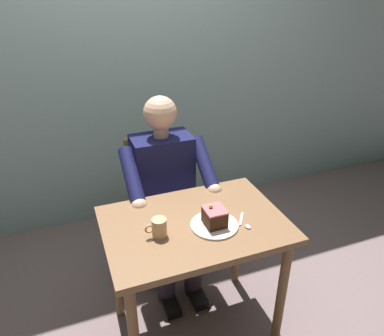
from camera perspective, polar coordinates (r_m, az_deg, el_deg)
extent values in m
plane|color=slate|center=(2.36, 0.35, -23.33)|extent=(14.00, 14.00, 0.00)
cube|color=#93B2B1|center=(2.83, -10.29, 20.53)|extent=(6.40, 0.12, 3.00)
cube|color=brown|center=(1.85, 0.42, -8.86)|extent=(0.90, 0.63, 0.04)
cylinder|color=brown|center=(2.07, 13.77, -18.44)|extent=(0.05, 0.05, 0.73)
cylinder|color=brown|center=(2.39, 7.08, -10.51)|extent=(0.05, 0.05, 0.73)
cylinder|color=brown|center=(2.20, -11.96, -14.83)|extent=(0.05, 0.05, 0.73)
cube|color=brown|center=(2.46, -4.46, -6.75)|extent=(0.42, 0.42, 0.04)
cube|color=brown|center=(2.49, -5.92, 0.24)|extent=(0.38, 0.04, 0.45)
cylinder|color=brown|center=(2.50, 0.99, -12.35)|extent=(0.04, 0.04, 0.45)
cylinder|color=brown|center=(2.43, -7.19, -14.19)|extent=(0.04, 0.04, 0.45)
cylinder|color=brown|center=(2.77, -1.78, -7.85)|extent=(0.04, 0.04, 0.45)
cylinder|color=brown|center=(2.70, -9.11, -9.33)|extent=(0.04, 0.04, 0.45)
cube|color=#151643|center=(2.29, -4.57, -1.17)|extent=(0.36, 0.22, 0.53)
sphere|color=#DEAF8B|center=(2.13, -4.99, 8.57)|extent=(0.20, 0.20, 0.20)
cylinder|color=#DEAF8B|center=(2.17, -4.86, 5.63)|extent=(0.09, 0.09, 0.06)
cylinder|color=#151643|center=(2.19, 1.90, 0.81)|extent=(0.08, 0.33, 0.26)
sphere|color=#DEAF8B|center=(2.11, 3.52, -3.59)|extent=(0.09, 0.09, 0.09)
cylinder|color=#151643|center=(2.08, -9.40, -1.15)|extent=(0.08, 0.33, 0.26)
sphere|color=#DEAF8B|center=(1.99, -8.18, -5.89)|extent=(0.09, 0.09, 0.09)
cylinder|color=#362736|center=(2.37, -1.37, -8.13)|extent=(0.13, 0.38, 0.14)
cylinder|color=#362736|center=(2.33, -5.60, -9.01)|extent=(0.13, 0.38, 0.14)
cylinder|color=#362736|center=(2.39, 0.19, -15.05)|extent=(0.11, 0.11, 0.43)
cube|color=black|center=(2.48, 0.70, -19.12)|extent=(0.09, 0.22, 0.05)
cylinder|color=#362736|center=(2.35, -4.09, -16.07)|extent=(0.11, 0.11, 0.43)
cube|color=black|center=(2.44, -3.49, -20.18)|extent=(0.09, 0.22, 0.05)
cylinder|color=silver|center=(1.81, 3.49, -8.85)|extent=(0.23, 0.23, 0.01)
cube|color=#381D0E|center=(1.79, 3.53, -7.68)|extent=(0.10, 0.11, 0.08)
cube|color=#D6616B|center=(1.76, 3.57, -6.50)|extent=(0.10, 0.11, 0.01)
sphere|color=gold|center=(1.76, 2.94, -5.95)|extent=(0.02, 0.02, 0.02)
cylinder|color=tan|center=(1.73, -5.11, -9.22)|extent=(0.07, 0.07, 0.09)
torus|color=tan|center=(1.72, -6.66, -9.41)|extent=(0.05, 0.01, 0.05)
cylinder|color=black|center=(1.71, -5.17, -8.14)|extent=(0.06, 0.06, 0.01)
cube|color=silver|center=(1.87, 7.68, -7.87)|extent=(0.07, 0.10, 0.01)
ellipsoid|color=silver|center=(1.82, 8.71, -9.00)|extent=(0.03, 0.04, 0.01)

